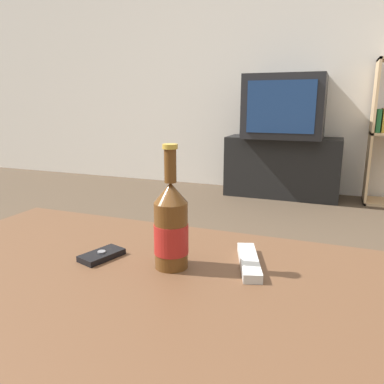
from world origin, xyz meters
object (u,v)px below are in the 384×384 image
(tv_stand, at_px, (282,167))
(television, at_px, (285,107))
(beer_bottle, at_px, (171,227))
(remote_control, at_px, (249,262))
(cell_phone, at_px, (102,255))

(tv_stand, relative_size, television, 1.51)
(beer_bottle, bearing_deg, remote_control, 22.44)
(tv_stand, xyz_separation_m, remote_control, (0.27, -2.59, 0.21))
(television, xyz_separation_m, beer_bottle, (0.11, -2.65, -0.23))
(television, relative_size, cell_phone, 5.65)
(beer_bottle, bearing_deg, tv_stand, 92.42)
(beer_bottle, relative_size, remote_control, 1.50)
(tv_stand, bearing_deg, beer_bottle, -87.58)
(beer_bottle, distance_m, remote_control, 0.19)
(television, bearing_deg, tv_stand, 90.00)
(beer_bottle, bearing_deg, television, 92.43)
(tv_stand, height_order, beer_bottle, beer_bottle)
(tv_stand, distance_m, cell_phone, 2.68)
(tv_stand, distance_m, remote_control, 2.61)
(television, height_order, cell_phone, television)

